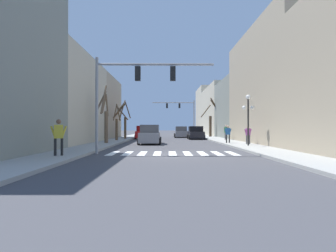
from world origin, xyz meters
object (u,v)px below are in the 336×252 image
object	(u,v)px
car_parked_left_near	(144,133)
street_tree_left_far	(117,124)
pedestrian_on_right_sidewalk	(248,133)
street_tree_left_near	(124,120)
car_driving_toward_lane	(147,133)
car_at_intersection	(196,133)
car_parked_left_mid	(150,135)
pedestrian_near_right_corner	(228,133)
street_tree_left_mid	(212,120)
pedestrian_crossing_street	(59,134)
traffic_signal_far	(182,110)
car_parked_right_far	(181,132)
street_tree_right_far	(105,117)
traffic_signal_near	(132,84)
street_lamp_right_corner	(248,109)
pedestrian_on_left_sidewalk	(226,131)

from	to	relation	value
car_parked_left_near	street_tree_left_far	xyz separation A→B (m)	(-2.37, -6.74, 1.14)
pedestrian_on_right_sidewalk	street_tree_left_near	size ratio (longest dim) A/B	0.32
car_parked_left_near	car_driving_toward_lane	distance (m)	6.47
car_at_intersection	car_parked_left_mid	distance (m)	11.46
car_parked_left_near	pedestrian_near_right_corner	bearing A→B (deg)	-144.20
car_at_intersection	street_tree_left_mid	size ratio (longest dim) A/B	0.72
car_at_intersection	pedestrian_near_right_corner	bearing A→B (deg)	-170.72
pedestrian_on_right_sidewalk	street_tree_left_mid	xyz separation A→B (m)	(0.13, 18.74, 1.61)
car_parked_left_near	pedestrian_crossing_street	bearing A→B (deg)	174.36
car_parked_left_near	car_parked_left_mid	bearing A→B (deg)	-172.10
car_driving_toward_lane	car_at_intersection	xyz separation A→B (m)	(7.04, -7.89, 0.07)
car_at_intersection	street_tree_left_near	size ratio (longest dim) A/B	0.89
traffic_signal_far	car_at_intersection	distance (m)	11.63
pedestrian_on_right_sidewalk	traffic_signal_far	bearing A→B (deg)	-87.52
car_parked_right_far	pedestrian_near_right_corner	world-z (taller)	pedestrian_near_right_corner
pedestrian_near_right_corner	street_tree_right_far	size ratio (longest dim) A/B	0.30
pedestrian_near_right_corner	street_tree_left_mid	bearing A→B (deg)	-104.12
street_tree_left_far	car_parked_right_far	bearing A→B (deg)	55.54
traffic_signal_near	street_lamp_right_corner	distance (m)	9.81
car_at_intersection	street_tree_left_far	bearing A→B (deg)	119.53
street_tree_right_far	street_tree_left_near	xyz separation A→B (m)	(0.16, 9.20, 0.01)
pedestrian_crossing_street	pedestrian_on_right_sidewalk	world-z (taller)	pedestrian_crossing_street
traffic_signal_near	car_parked_left_mid	distance (m)	9.90
street_tree_left_far	street_tree_left_mid	distance (m)	17.10
pedestrian_on_left_sidewalk	car_parked_right_far	bearing A→B (deg)	-111.68
pedestrian_on_right_sidewalk	street_tree_right_far	xyz separation A→B (m)	(-12.55, 1.67, 1.46)
car_parked_left_mid	pedestrian_crossing_street	xyz separation A→B (m)	(-3.87, -11.55, 0.39)
pedestrian_on_right_sidewalk	street_tree_left_far	distance (m)	14.45
car_at_intersection	street_tree_left_near	world-z (taller)	street_tree_left_near
traffic_signal_near	traffic_signal_far	size ratio (longest dim) A/B	0.95
street_lamp_right_corner	car_at_intersection	xyz separation A→B (m)	(-2.49, 14.46, -2.17)
pedestrian_on_right_sidewalk	street_tree_left_mid	bearing A→B (deg)	-98.26
traffic_signal_near	street_tree_right_far	xyz separation A→B (m)	(-3.57, 8.51, -1.61)
traffic_signal_near	car_parked_right_far	xyz separation A→B (m)	(4.26, 25.39, -3.36)
street_tree_left_near	car_parked_left_near	bearing A→B (deg)	53.75
traffic_signal_far	street_tree_left_mid	xyz separation A→B (m)	(4.41, -4.74, -1.93)
traffic_signal_far	pedestrian_near_right_corner	world-z (taller)	traffic_signal_far
pedestrian_on_left_sidewalk	pedestrian_on_right_sidewalk	distance (m)	7.98
car_parked_left_mid	street_tree_left_near	size ratio (longest dim) A/B	0.88
car_driving_toward_lane	street_tree_left_far	world-z (taller)	street_tree_left_far
car_driving_toward_lane	pedestrian_crossing_street	bearing A→B (deg)	175.58
pedestrian_on_right_sidewalk	street_tree_right_far	world-z (taller)	street_tree_right_far
car_at_intersection	car_parked_left_mid	xyz separation A→B (m)	(-5.45, -10.08, 0.03)
car_at_intersection	pedestrian_on_right_sidewalk	distance (m)	12.93
car_parked_right_far	car_driving_toward_lane	distance (m)	5.72
pedestrian_on_right_sidewalk	pedestrian_on_left_sidewalk	bearing A→B (deg)	-97.32
car_parked_right_far	car_parked_left_mid	world-z (taller)	car_parked_left_mid
car_parked_right_far	car_at_intersection	bearing A→B (deg)	-164.68
car_parked_left_near	car_at_intersection	bearing A→B (deg)	-101.34
car_parked_left_mid	street_lamp_right_corner	bearing A→B (deg)	61.15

